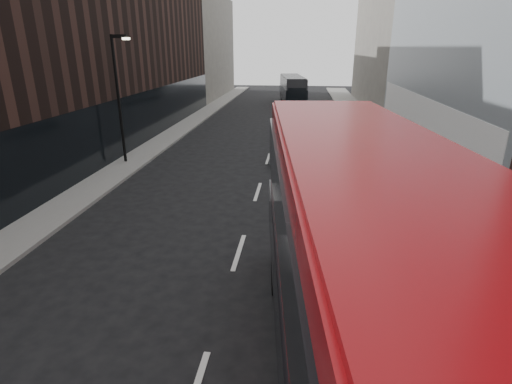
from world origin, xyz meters
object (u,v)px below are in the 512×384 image
(red_bus, at_px, (368,287))
(grey_bus, at_px, (292,89))
(street_lamp, at_px, (119,91))
(car_a, at_px, (326,159))
(car_c, at_px, (292,131))
(car_b, at_px, (286,150))

(red_bus, xyz_separation_m, grey_bus, (-2.31, 43.54, -1.07))
(street_lamp, distance_m, car_a, 12.13)
(car_a, height_order, car_c, car_a)
(street_lamp, distance_m, grey_bus, 29.04)
(car_c, bearing_deg, car_b, -99.18)
(red_bus, relative_size, car_c, 2.60)
(street_lamp, relative_size, red_bus, 0.55)
(street_lamp, height_order, grey_bus, street_lamp)
(car_a, relative_size, car_c, 0.87)
(car_b, bearing_deg, car_c, 95.18)
(grey_bus, distance_m, car_b, 25.67)
(grey_bus, bearing_deg, red_bus, -94.10)
(car_a, xyz_separation_m, car_c, (-2.07, 7.68, -0.01))
(street_lamp, bearing_deg, red_bus, -54.78)
(red_bus, relative_size, grey_bus, 1.24)
(street_lamp, height_order, car_b, street_lamp)
(car_a, bearing_deg, grey_bus, 90.29)
(street_lamp, bearing_deg, car_c, 37.76)
(car_b, bearing_deg, street_lamp, -161.49)
(car_a, bearing_deg, street_lamp, 173.56)
(red_bus, distance_m, car_c, 23.61)
(red_bus, height_order, car_b, red_bus)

